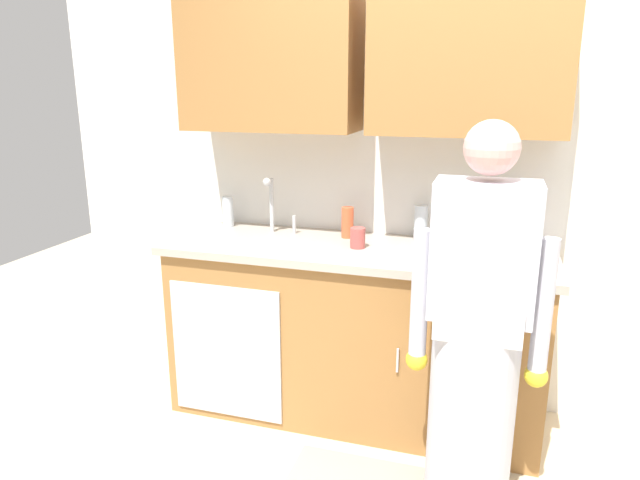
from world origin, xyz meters
TOP-DOWN VIEW (x-y plane):
  - kitchen_wall_with_uppers at (-0.14, 0.99)m, footprint 4.80×0.44m
  - counter_cabinet at (-0.55, 0.70)m, footprint 1.90×0.62m
  - countertop at (-0.55, 0.70)m, footprint 1.96×0.66m
  - sink at (-1.03, 0.71)m, footprint 0.50×0.36m
  - person_at_sink at (0.08, 0.10)m, footprint 0.55×0.34m
  - bottle_water_tall at (0.21, 0.84)m, footprint 0.07×0.07m
  - bottle_water_short at (-0.63, 0.85)m, footprint 0.07×0.07m
  - bottle_cleaner_spray at (0.08, 0.91)m, footprint 0.06×0.06m
  - bottle_soap at (-0.25, 0.92)m, footprint 0.07×0.07m
  - bottle_dish_liquid at (-1.35, 0.90)m, footprint 0.06×0.06m
  - cup_by_sink at (-0.53, 0.67)m, footprint 0.08×0.08m
  - knife_on_counter at (-0.11, 0.64)m, footprint 0.24×0.08m
  - sponge at (0.13, 0.73)m, footprint 0.11×0.07m

SIDE VIEW (x-z plane):
  - counter_cabinet at x=-0.55m, z-range 0.00..0.90m
  - person_at_sink at x=0.08m, z-range -0.12..1.50m
  - countertop at x=-0.55m, z-range 0.90..0.94m
  - sink at x=-1.03m, z-range 0.75..1.10m
  - knife_on_counter at x=-0.11m, z-range 0.94..0.95m
  - sponge at x=0.13m, z-range 0.94..0.97m
  - cup_by_sink at x=-0.53m, z-range 0.94..1.04m
  - bottle_water_short at x=-0.63m, z-range 0.94..1.11m
  - bottle_dish_liquid at x=-1.35m, z-range 0.94..1.12m
  - bottle_soap at x=-0.25m, z-range 0.94..1.13m
  - bottle_water_tall at x=0.21m, z-range 0.94..1.19m
  - bottle_cleaner_spray at x=0.08m, z-range 0.94..1.22m
  - kitchen_wall_with_uppers at x=-0.14m, z-range 0.13..2.83m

